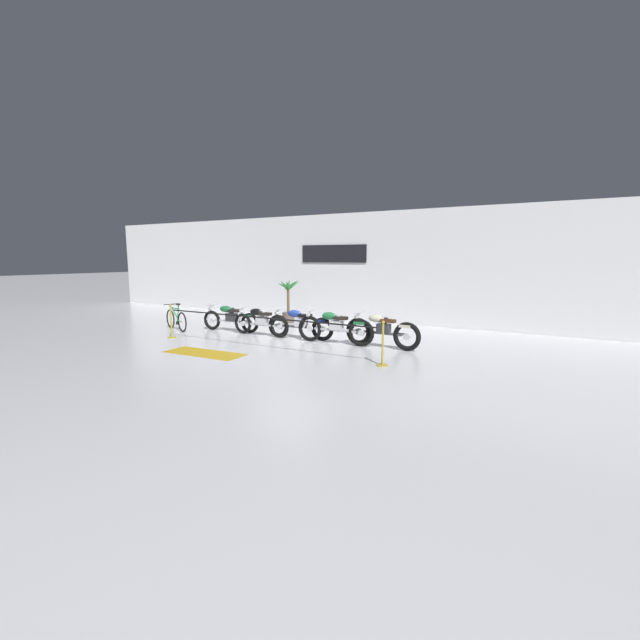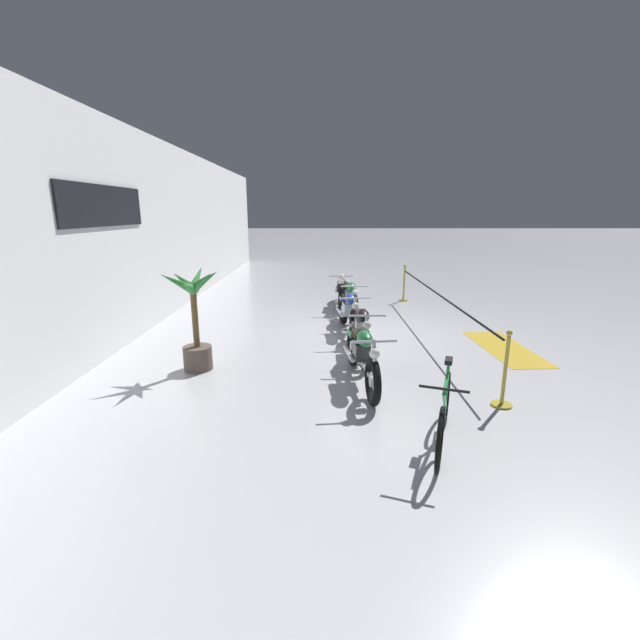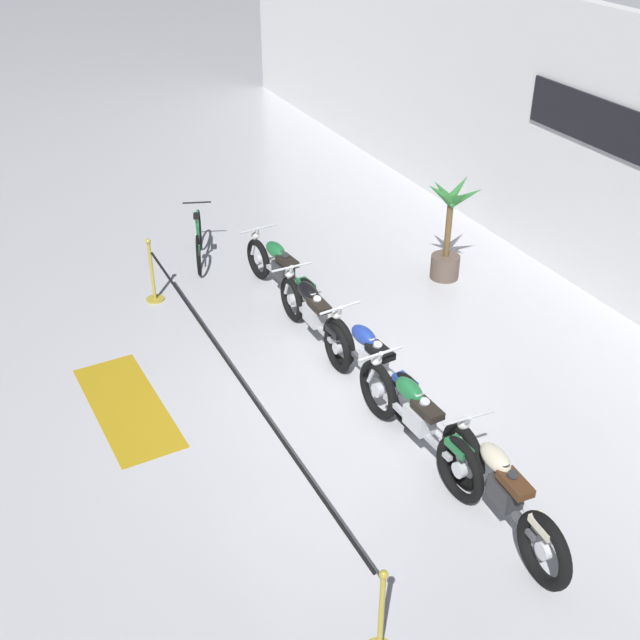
{
  "view_description": "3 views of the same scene",
  "coord_description": "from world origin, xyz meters",
  "px_view_note": "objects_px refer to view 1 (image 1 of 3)",
  "views": [
    {
      "loc": [
        7.01,
        -10.31,
        2.48
      ],
      "look_at": [
        0.9,
        0.35,
        0.68
      ],
      "focal_mm": 24.0,
      "sensor_mm": 36.0,
      "label": 1
    },
    {
      "loc": [
        -8.85,
        1.23,
        2.54
      ],
      "look_at": [
        -0.8,
        1.23,
        0.49
      ],
      "focal_mm": 24.0,
      "sensor_mm": 36.0,
      "label": 2
    },
    {
      "loc": [
        7.31,
        -3.71,
        6.29
      ],
      "look_at": [
        -1.0,
        0.39,
        0.6
      ],
      "focal_mm": 45.0,
      "sensor_mm": 36.0,
      "label": 3
    }
  ],
  "objects_px": {
    "motorcycle_blue_2": "(300,324)",
    "potted_palm_left_of_row": "(288,301)",
    "floor_banner": "(205,353)",
    "motorcycle_green_0": "(230,318)",
    "motorcycle_black_1": "(261,321)",
    "stanchion_mid_left": "(383,351)",
    "stanchion_far_left": "(226,321)",
    "motorcycle_cream_4": "(382,331)",
    "bicycle": "(176,320)",
    "motorcycle_green_3": "(335,327)"
  },
  "relations": [
    {
      "from": "motorcycle_cream_4",
      "to": "motorcycle_green_0",
      "type": "bearing_deg",
      "value": -179.54
    },
    {
      "from": "motorcycle_black_1",
      "to": "bicycle",
      "type": "relative_size",
      "value": 1.33
    },
    {
      "from": "motorcycle_blue_2",
      "to": "stanchion_mid_left",
      "type": "height_order",
      "value": "stanchion_mid_left"
    },
    {
      "from": "motorcycle_cream_4",
      "to": "bicycle",
      "type": "distance_m",
      "value": 7.28
    },
    {
      "from": "motorcycle_green_0",
      "to": "potted_palm_left_of_row",
      "type": "distance_m",
      "value": 2.74
    },
    {
      "from": "bicycle",
      "to": "motorcycle_black_1",
      "type": "bearing_deg",
      "value": 10.81
    },
    {
      "from": "motorcycle_cream_4",
      "to": "stanchion_mid_left",
      "type": "bearing_deg",
      "value": -67.61
    },
    {
      "from": "motorcycle_blue_2",
      "to": "stanchion_mid_left",
      "type": "distance_m",
      "value": 3.9
    },
    {
      "from": "bicycle",
      "to": "floor_banner",
      "type": "height_order",
      "value": "bicycle"
    },
    {
      "from": "stanchion_far_left",
      "to": "bicycle",
      "type": "bearing_deg",
      "value": 161.58
    },
    {
      "from": "motorcycle_blue_2",
      "to": "motorcycle_cream_4",
      "type": "relative_size",
      "value": 0.99
    },
    {
      "from": "motorcycle_black_1",
      "to": "motorcycle_cream_4",
      "type": "xyz_separation_m",
      "value": [
        4.06,
        0.17,
        0.02
      ]
    },
    {
      "from": "motorcycle_green_0",
      "to": "stanchion_far_left",
      "type": "height_order",
      "value": "stanchion_far_left"
    },
    {
      "from": "floor_banner",
      "to": "bicycle",
      "type": "bearing_deg",
      "value": 145.44
    },
    {
      "from": "motorcycle_green_0",
      "to": "motorcycle_green_3",
      "type": "distance_m",
      "value": 4.06
    },
    {
      "from": "motorcycle_blue_2",
      "to": "potted_palm_left_of_row",
      "type": "bearing_deg",
      "value": 129.73
    },
    {
      "from": "motorcycle_black_1",
      "to": "stanchion_far_left",
      "type": "bearing_deg",
      "value": -87.51
    },
    {
      "from": "motorcycle_green_0",
      "to": "motorcycle_cream_4",
      "type": "xyz_separation_m",
      "value": [
        5.45,
        0.04,
        0.02
      ]
    },
    {
      "from": "motorcycle_blue_2",
      "to": "potted_palm_left_of_row",
      "type": "relative_size",
      "value": 1.3
    },
    {
      "from": "motorcycle_blue_2",
      "to": "stanchion_far_left",
      "type": "height_order",
      "value": "stanchion_far_left"
    },
    {
      "from": "motorcycle_green_0",
      "to": "motorcycle_cream_4",
      "type": "distance_m",
      "value": 5.45
    },
    {
      "from": "motorcycle_green_0",
      "to": "motorcycle_green_3",
      "type": "xyz_separation_m",
      "value": [
        4.06,
        -0.1,
        0.03
      ]
    },
    {
      "from": "motorcycle_green_0",
      "to": "motorcycle_black_1",
      "type": "distance_m",
      "value": 1.39
    },
    {
      "from": "motorcycle_blue_2",
      "to": "stanchion_far_left",
      "type": "relative_size",
      "value": 0.32
    },
    {
      "from": "motorcycle_black_1",
      "to": "motorcycle_green_0",
      "type": "bearing_deg",
      "value": 174.67
    },
    {
      "from": "motorcycle_cream_4",
      "to": "bicycle",
      "type": "bearing_deg",
      "value": -173.85
    },
    {
      "from": "motorcycle_green_0",
      "to": "stanchion_mid_left",
      "type": "distance_m",
      "value": 6.48
    },
    {
      "from": "bicycle",
      "to": "stanchion_far_left",
      "type": "xyz_separation_m",
      "value": [
        3.25,
        -1.08,
        0.33
      ]
    },
    {
      "from": "potted_palm_left_of_row",
      "to": "stanchion_far_left",
      "type": "relative_size",
      "value": 0.24
    },
    {
      "from": "motorcycle_black_1",
      "to": "motorcycle_green_3",
      "type": "relative_size",
      "value": 0.88
    },
    {
      "from": "motorcycle_cream_4",
      "to": "stanchion_mid_left",
      "type": "distance_m",
      "value": 2.02
    },
    {
      "from": "stanchion_mid_left",
      "to": "potted_palm_left_of_row",
      "type": "bearing_deg",
      "value": 141.55
    },
    {
      "from": "motorcycle_cream_4",
      "to": "stanchion_far_left",
      "type": "relative_size",
      "value": 0.32
    },
    {
      "from": "motorcycle_green_3",
      "to": "floor_banner",
      "type": "xyz_separation_m",
      "value": [
        -2.36,
        -2.81,
        -0.48
      ]
    },
    {
      "from": "motorcycle_black_1",
      "to": "stanchion_mid_left",
      "type": "bearing_deg",
      "value": -19.28
    },
    {
      "from": "potted_palm_left_of_row",
      "to": "stanchion_far_left",
      "type": "bearing_deg",
      "value": -78.97
    },
    {
      "from": "motorcycle_blue_2",
      "to": "floor_banner",
      "type": "xyz_separation_m",
      "value": [
        -1.08,
        -2.93,
        -0.45
      ]
    },
    {
      "from": "motorcycle_cream_4",
      "to": "stanchion_far_left",
      "type": "height_order",
      "value": "stanchion_far_left"
    },
    {
      "from": "bicycle",
      "to": "motorcycle_green_0",
      "type": "bearing_deg",
      "value": 22.36
    },
    {
      "from": "motorcycle_blue_2",
      "to": "floor_banner",
      "type": "distance_m",
      "value": 3.16
    },
    {
      "from": "motorcycle_green_3",
      "to": "floor_banner",
      "type": "height_order",
      "value": "motorcycle_green_3"
    },
    {
      "from": "motorcycle_green_3",
      "to": "stanchion_far_left",
      "type": "distance_m",
      "value": 3.12
    },
    {
      "from": "potted_palm_left_of_row",
      "to": "stanchion_mid_left",
      "type": "xyz_separation_m",
      "value": [
        5.63,
        -4.47,
        -0.46
      ]
    },
    {
      "from": "motorcycle_blue_2",
      "to": "stanchion_mid_left",
      "type": "relative_size",
      "value": 2.11
    },
    {
      "from": "motorcycle_black_1",
      "to": "motorcycle_green_3",
      "type": "bearing_deg",
      "value": 0.56
    },
    {
      "from": "motorcycle_blue_2",
      "to": "stanchion_mid_left",
      "type": "bearing_deg",
      "value": -28.09
    },
    {
      "from": "motorcycle_green_0",
      "to": "floor_banner",
      "type": "xyz_separation_m",
      "value": [
        1.69,
        -2.91,
        -0.45
      ]
    },
    {
      "from": "motorcycle_green_0",
      "to": "motorcycle_green_3",
      "type": "relative_size",
      "value": 0.92
    },
    {
      "from": "potted_palm_left_of_row",
      "to": "floor_banner",
      "type": "xyz_separation_m",
      "value": [
        1.1,
        -5.56,
        -0.82
      ]
    },
    {
      "from": "bicycle",
      "to": "motorcycle_blue_2",
      "type": "bearing_deg",
      "value": 9.37
    }
  ]
}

